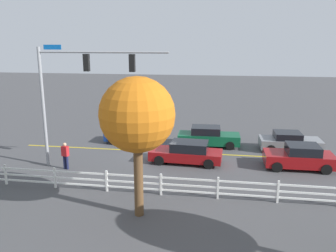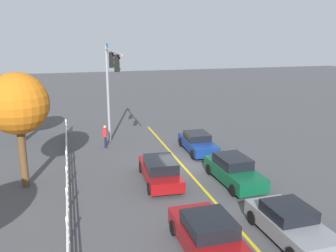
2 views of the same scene
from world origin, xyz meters
name	(u,v)px [view 1 (image 1 of 2)]	position (x,y,z in m)	size (l,w,h in m)	color
ground_plane	(157,151)	(0.00, 0.00, 0.00)	(120.00, 120.00, 0.00)	#444447
lane_center_stripe	(213,154)	(-4.00, 0.00, 0.00)	(28.00, 0.16, 0.01)	gold
signal_assembly	(75,83)	(4.20, 3.86, 5.29)	(7.91, 0.37, 7.51)	gray
car_0	(187,152)	(-2.36, 2.02, 0.69)	(4.71, 2.10, 1.42)	maroon
car_1	(300,157)	(-9.37, 1.94, 0.72)	(4.18, 2.04, 1.51)	maroon
car_2	(133,135)	(2.26, -1.91, 0.64)	(4.36, 1.92, 1.33)	navy
car_3	(289,142)	(-9.41, -1.67, 0.67)	(4.31, 2.06, 1.38)	slate
car_4	(208,137)	(-3.55, -1.95, 0.72)	(4.63, 1.96, 1.50)	#0C4C2D
pedestrian	(65,155)	(4.90, 4.34, 0.93)	(0.45, 0.34, 1.69)	#191E3F
white_rail_fence	(189,186)	(-3.00, 7.11, 0.60)	(26.10, 0.10, 1.15)	white
tree_2	(137,116)	(-0.94, 9.33, 4.61)	(3.27, 3.27, 6.29)	brown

